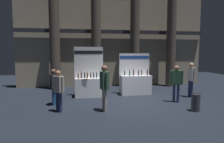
{
  "coord_description": "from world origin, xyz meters",
  "views": [
    {
      "loc": [
        -2.14,
        -8.02,
        2.21
      ],
      "look_at": [
        -0.77,
        0.69,
        1.39
      ],
      "focal_mm": 29.98,
      "sensor_mm": 36.0,
      "label": 1
    }
  ],
  "objects_px": {
    "exhibitor_booth_1": "(136,83)",
    "visitor_1": "(54,84)",
    "exhibitor_booth_0": "(89,85)",
    "trash_bin": "(196,103)",
    "visitor_0": "(191,77)",
    "visitor_2": "(59,87)",
    "visitor_3": "(104,84)",
    "visitor_4": "(176,80)"
  },
  "relations": [
    {
      "from": "exhibitor_booth_1",
      "to": "visitor_1",
      "type": "distance_m",
      "value": 4.41
    },
    {
      "from": "exhibitor_booth_0",
      "to": "trash_bin",
      "type": "xyz_separation_m",
      "value": [
        4.0,
        -3.17,
        -0.28
      ]
    },
    {
      "from": "visitor_0",
      "to": "visitor_2",
      "type": "height_order",
      "value": "visitor_0"
    },
    {
      "from": "exhibitor_booth_1",
      "to": "exhibitor_booth_0",
      "type": "bearing_deg",
      "value": -176.2
    },
    {
      "from": "exhibitor_booth_0",
      "to": "visitor_2",
      "type": "xyz_separation_m",
      "value": [
        -1.23,
        -2.46,
        0.33
      ]
    },
    {
      "from": "visitor_3",
      "to": "exhibitor_booth_0",
      "type": "bearing_deg",
      "value": 176.42
    },
    {
      "from": "visitor_1",
      "to": "visitor_3",
      "type": "xyz_separation_m",
      "value": [
        2.07,
        -1.22,
        0.15
      ]
    },
    {
      "from": "exhibitor_booth_1",
      "to": "visitor_3",
      "type": "bearing_deg",
      "value": -126.29
    },
    {
      "from": "visitor_4",
      "to": "visitor_1",
      "type": "bearing_deg",
      "value": -153.8
    },
    {
      "from": "exhibitor_booth_1",
      "to": "visitor_2",
      "type": "bearing_deg",
      "value": -145.21
    },
    {
      "from": "visitor_2",
      "to": "visitor_0",
      "type": "bearing_deg",
      "value": -126.24
    },
    {
      "from": "visitor_1",
      "to": "visitor_2",
      "type": "distance_m",
      "value": 1.11
    },
    {
      "from": "visitor_0",
      "to": "visitor_2",
      "type": "bearing_deg",
      "value": -98.29
    },
    {
      "from": "visitor_4",
      "to": "visitor_3",
      "type": "bearing_deg",
      "value": -136.02
    },
    {
      "from": "trash_bin",
      "to": "visitor_3",
      "type": "xyz_separation_m",
      "value": [
        -3.5,
        0.55,
        0.74
      ]
    },
    {
      "from": "trash_bin",
      "to": "visitor_4",
      "type": "relative_size",
      "value": 0.4
    },
    {
      "from": "visitor_2",
      "to": "visitor_3",
      "type": "distance_m",
      "value": 1.75
    },
    {
      "from": "visitor_0",
      "to": "visitor_1",
      "type": "bearing_deg",
      "value": -107.74
    },
    {
      "from": "trash_bin",
      "to": "visitor_0",
      "type": "height_order",
      "value": "visitor_0"
    },
    {
      "from": "exhibitor_booth_1",
      "to": "visitor_2",
      "type": "distance_m",
      "value": 4.62
    },
    {
      "from": "exhibitor_booth_0",
      "to": "visitor_2",
      "type": "distance_m",
      "value": 2.77
    },
    {
      "from": "exhibitor_booth_0",
      "to": "visitor_3",
      "type": "height_order",
      "value": "exhibitor_booth_0"
    },
    {
      "from": "exhibitor_booth_0",
      "to": "exhibitor_booth_1",
      "type": "xyz_separation_m",
      "value": [
        2.55,
        0.17,
        -0.01
      ]
    },
    {
      "from": "visitor_1",
      "to": "visitor_3",
      "type": "distance_m",
      "value": 2.4
    },
    {
      "from": "visitor_1",
      "to": "visitor_2",
      "type": "relative_size",
      "value": 0.98
    },
    {
      "from": "trash_bin",
      "to": "exhibitor_booth_1",
      "type": "bearing_deg",
      "value": 113.46
    },
    {
      "from": "visitor_2",
      "to": "visitor_3",
      "type": "bearing_deg",
      "value": -144.96
    },
    {
      "from": "trash_bin",
      "to": "visitor_3",
      "type": "bearing_deg",
      "value": 171.03
    },
    {
      "from": "visitor_0",
      "to": "visitor_3",
      "type": "bearing_deg",
      "value": -91.81
    },
    {
      "from": "visitor_1",
      "to": "visitor_4",
      "type": "distance_m",
      "value": 5.49
    },
    {
      "from": "visitor_2",
      "to": "visitor_1",
      "type": "bearing_deg",
      "value": -32.23
    },
    {
      "from": "visitor_4",
      "to": "trash_bin",
      "type": "bearing_deg",
      "value": -55.96
    },
    {
      "from": "trash_bin",
      "to": "visitor_0",
      "type": "xyz_separation_m",
      "value": [
        1.16,
        2.23,
        0.7
      ]
    },
    {
      "from": "exhibitor_booth_1",
      "to": "visitor_3",
      "type": "xyz_separation_m",
      "value": [
        -2.05,
        -2.79,
        0.47
      ]
    },
    {
      "from": "visitor_4",
      "to": "exhibitor_booth_1",
      "type": "bearing_deg",
      "value": 154.99
    },
    {
      "from": "exhibitor_booth_0",
      "to": "visitor_2",
      "type": "height_order",
      "value": "exhibitor_booth_0"
    },
    {
      "from": "exhibitor_booth_1",
      "to": "visitor_1",
      "type": "xyz_separation_m",
      "value": [
        -4.11,
        -1.57,
        0.32
      ]
    },
    {
      "from": "exhibitor_booth_0",
      "to": "visitor_1",
      "type": "distance_m",
      "value": 2.12
    },
    {
      "from": "exhibitor_booth_0",
      "to": "visitor_1",
      "type": "height_order",
      "value": "exhibitor_booth_0"
    },
    {
      "from": "visitor_0",
      "to": "visitor_1",
      "type": "xyz_separation_m",
      "value": [
        -6.72,
        -0.46,
        -0.12
      ]
    },
    {
      "from": "visitor_1",
      "to": "visitor_2",
      "type": "height_order",
      "value": "visitor_2"
    },
    {
      "from": "exhibitor_booth_0",
      "to": "visitor_3",
      "type": "distance_m",
      "value": 2.71
    }
  ]
}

